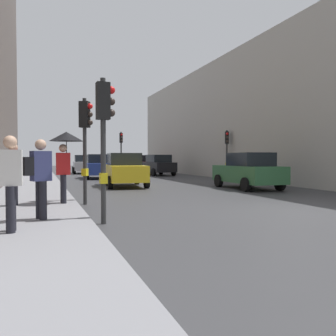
{
  "coord_description": "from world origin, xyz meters",
  "views": [
    {
      "loc": [
        -6.75,
        -8.15,
        1.53
      ],
      "look_at": [
        -1.18,
        7.06,
        1.04
      ],
      "focal_mm": 37.35,
      "sensor_mm": 36.0,
      "label": 1
    }
  ],
  "objects_px": {
    "traffic_light_far_median": "(121,145)",
    "car_dark_suv": "(158,165)",
    "traffic_light_near_left": "(104,124)",
    "pedestrian_in_red_jacket": "(14,171)",
    "car_yellow_taxi": "(124,170)",
    "pedestrian_with_black_backpack": "(8,177)",
    "car_blue_van": "(99,166)",
    "car_green_estate": "(248,171)",
    "pedestrian_with_grey_backpack": "(39,174)",
    "pedestrian_with_umbrella": "(65,147)",
    "traffic_light_mid_street": "(227,145)",
    "car_silver_hatchback": "(83,164)",
    "traffic_light_near_right": "(85,131)",
    "car_red_sedan": "(140,164)"
  },
  "relations": [
    {
      "from": "car_silver_hatchback",
      "to": "traffic_light_near_left",
      "type": "bearing_deg",
      "value": -95.45
    },
    {
      "from": "traffic_light_mid_street",
      "to": "car_dark_suv",
      "type": "distance_m",
      "value": 7.79
    },
    {
      "from": "car_silver_hatchback",
      "to": "car_blue_van",
      "type": "distance_m",
      "value": 8.42
    },
    {
      "from": "car_green_estate",
      "to": "pedestrian_with_grey_backpack",
      "type": "height_order",
      "value": "pedestrian_with_grey_backpack"
    },
    {
      "from": "pedestrian_with_grey_backpack",
      "to": "pedestrian_in_red_jacket",
      "type": "relative_size",
      "value": 1.0
    },
    {
      "from": "traffic_light_near_left",
      "to": "pedestrian_with_umbrella",
      "type": "distance_m",
      "value": 3.01
    },
    {
      "from": "car_silver_hatchback",
      "to": "car_yellow_taxi",
      "type": "distance_m",
      "value": 16.08
    },
    {
      "from": "traffic_light_near_right",
      "to": "car_blue_van",
      "type": "bearing_deg",
      "value": 79.51
    },
    {
      "from": "traffic_light_far_median",
      "to": "car_blue_van",
      "type": "height_order",
      "value": "traffic_light_far_median"
    },
    {
      "from": "traffic_light_near_left",
      "to": "pedestrian_with_grey_backpack",
      "type": "relative_size",
      "value": 1.88
    },
    {
      "from": "car_silver_hatchback",
      "to": "car_blue_van",
      "type": "bearing_deg",
      "value": -89.08
    },
    {
      "from": "traffic_light_near_left",
      "to": "car_silver_hatchback",
      "type": "bearing_deg",
      "value": 84.55
    },
    {
      "from": "car_yellow_taxi",
      "to": "traffic_light_near_left",
      "type": "bearing_deg",
      "value": -105.46
    },
    {
      "from": "traffic_light_near_left",
      "to": "pedestrian_in_red_jacket",
      "type": "xyz_separation_m",
      "value": [
        -2.09,
        2.79,
        -1.17
      ]
    },
    {
      "from": "traffic_light_near_right",
      "to": "pedestrian_with_umbrella",
      "type": "height_order",
      "value": "traffic_light_near_right"
    },
    {
      "from": "car_dark_suv",
      "to": "car_blue_van",
      "type": "bearing_deg",
      "value": -153.52
    },
    {
      "from": "traffic_light_far_median",
      "to": "pedestrian_with_grey_backpack",
      "type": "bearing_deg",
      "value": -106.92
    },
    {
      "from": "pedestrian_with_umbrella",
      "to": "car_blue_van",
      "type": "bearing_deg",
      "value": 77.47
    },
    {
      "from": "car_yellow_taxi",
      "to": "pedestrian_with_black_backpack",
      "type": "relative_size",
      "value": 2.45
    },
    {
      "from": "car_green_estate",
      "to": "car_red_sedan",
      "type": "bearing_deg",
      "value": 90.25
    },
    {
      "from": "traffic_light_far_median",
      "to": "car_blue_van",
      "type": "bearing_deg",
      "value": -120.81
    },
    {
      "from": "car_red_sedan",
      "to": "pedestrian_with_grey_backpack",
      "type": "height_order",
      "value": "pedestrian_with_grey_backpack"
    },
    {
      "from": "car_blue_van",
      "to": "pedestrian_with_umbrella",
      "type": "bearing_deg",
      "value": -102.53
    },
    {
      "from": "car_green_estate",
      "to": "pedestrian_in_red_jacket",
      "type": "relative_size",
      "value": 2.41
    },
    {
      "from": "car_green_estate",
      "to": "car_yellow_taxi",
      "type": "bearing_deg",
      "value": 147.34
    },
    {
      "from": "traffic_light_near_right",
      "to": "pedestrian_in_red_jacket",
      "type": "distance_m",
      "value": 2.54
    },
    {
      "from": "traffic_light_near_left",
      "to": "car_silver_hatchback",
      "type": "height_order",
      "value": "traffic_light_near_left"
    },
    {
      "from": "car_yellow_taxi",
      "to": "car_blue_van",
      "type": "relative_size",
      "value": 1.01
    },
    {
      "from": "traffic_light_far_median",
      "to": "car_dark_suv",
      "type": "height_order",
      "value": "traffic_light_far_median"
    },
    {
      "from": "car_green_estate",
      "to": "pedestrian_with_umbrella",
      "type": "distance_m",
      "value": 9.64
    },
    {
      "from": "car_yellow_taxi",
      "to": "car_green_estate",
      "type": "height_order",
      "value": "same"
    },
    {
      "from": "traffic_light_near_left",
      "to": "car_red_sedan",
      "type": "relative_size",
      "value": 0.77
    },
    {
      "from": "car_dark_suv",
      "to": "pedestrian_in_red_jacket",
      "type": "xyz_separation_m",
      "value": [
        -10.19,
        -17.68,
        0.25
      ]
    },
    {
      "from": "pedestrian_with_grey_backpack",
      "to": "pedestrian_with_umbrella",
      "type": "bearing_deg",
      "value": 74.82
    },
    {
      "from": "traffic_light_near_right",
      "to": "car_dark_suv",
      "type": "xyz_separation_m",
      "value": [
        8.1,
        16.94,
        -1.49
      ]
    },
    {
      "from": "car_red_sedan",
      "to": "pedestrian_in_red_jacket",
      "type": "distance_m",
      "value": 25.41
    },
    {
      "from": "car_silver_hatchback",
      "to": "pedestrian_with_umbrella",
      "type": "distance_m",
      "value": 23.5
    },
    {
      "from": "traffic_light_near_right",
      "to": "pedestrian_with_grey_backpack",
      "type": "height_order",
      "value": "traffic_light_near_right"
    },
    {
      "from": "traffic_light_mid_street",
      "to": "pedestrian_with_black_backpack",
      "type": "height_order",
      "value": "traffic_light_mid_street"
    },
    {
      "from": "traffic_light_mid_street",
      "to": "car_silver_hatchback",
      "type": "height_order",
      "value": "traffic_light_mid_street"
    },
    {
      "from": "car_yellow_taxi",
      "to": "pedestrian_with_black_backpack",
      "type": "height_order",
      "value": "pedestrian_with_black_backpack"
    },
    {
      "from": "car_blue_van",
      "to": "traffic_light_near_left",
      "type": "bearing_deg",
      "value": -98.43
    },
    {
      "from": "traffic_light_mid_street",
      "to": "car_green_estate",
      "type": "relative_size",
      "value": 0.8
    },
    {
      "from": "car_green_estate",
      "to": "pedestrian_with_black_backpack",
      "type": "xyz_separation_m",
      "value": [
        -10.1,
        -7.67,
        0.29
      ]
    },
    {
      "from": "car_yellow_taxi",
      "to": "pedestrian_with_umbrella",
      "type": "bearing_deg",
      "value": -115.69
    },
    {
      "from": "car_blue_van",
      "to": "car_green_estate",
      "type": "bearing_deg",
      "value": -63.5
    },
    {
      "from": "traffic_light_near_right",
      "to": "pedestrian_in_red_jacket",
      "type": "height_order",
      "value": "traffic_light_near_right"
    },
    {
      "from": "pedestrian_with_umbrella",
      "to": "pedestrian_with_black_backpack",
      "type": "xyz_separation_m",
      "value": [
        -1.27,
        -3.92,
        -0.68
      ]
    },
    {
      "from": "traffic_light_near_left",
      "to": "pedestrian_with_grey_backpack",
      "type": "bearing_deg",
      "value": 173.62
    },
    {
      "from": "car_dark_suv",
      "to": "car_red_sedan",
      "type": "xyz_separation_m",
      "value": [
        -0.02,
        5.61,
        0.0
      ]
    }
  ]
}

